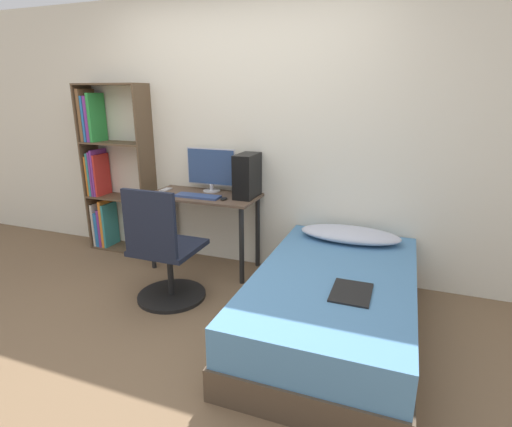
{
  "coord_description": "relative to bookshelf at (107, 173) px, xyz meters",
  "views": [
    {
      "loc": [
        1.43,
        -1.92,
        1.65
      ],
      "look_at": [
        0.38,
        0.85,
        0.75
      ],
      "focal_mm": 28.0,
      "sensor_mm": 36.0,
      "label": 1
    }
  ],
  "objects": [
    {
      "name": "pillow",
      "position": [
        2.57,
        -0.12,
        -0.32
      ],
      "size": [
        0.82,
        0.36,
        0.11
      ],
      "color": "#B2B7C6",
      "rests_on": "bed"
    },
    {
      "name": "keyboard",
      "position": [
        1.2,
        -0.22,
        -0.09
      ],
      "size": [
        0.42,
        0.14,
        0.02
      ],
      "color": "#33477A",
      "rests_on": "desk"
    },
    {
      "name": "monitor",
      "position": [
        1.22,
        0.04,
        0.12
      ],
      "size": [
        0.5,
        0.17,
        0.42
      ],
      "color": "#B7B7BC",
      "rests_on": "desk"
    },
    {
      "name": "desk",
      "position": [
        1.21,
        -0.12,
        -0.23
      ],
      "size": [
        1.03,
        0.5,
        0.73
      ],
      "color": "brown",
      "rests_on": "ground_plane"
    },
    {
      "name": "bookshelf",
      "position": [
        0.0,
        0.0,
        0.0
      ],
      "size": [
        0.74,
        0.27,
        1.74
      ],
      "color": "brown",
      "rests_on": "ground_plane"
    },
    {
      "name": "wall_back",
      "position": [
        1.52,
        0.16,
        0.42
      ],
      "size": [
        8.0,
        0.05,
        2.5
      ],
      "color": "silver",
      "rests_on": "ground_plane"
    },
    {
      "name": "mouse",
      "position": [
        1.46,
        -0.22,
        -0.09
      ],
      "size": [
        0.06,
        0.09,
        0.02
      ],
      "color": "black",
      "rests_on": "desk"
    },
    {
      "name": "ground_plane",
      "position": [
        1.52,
        -1.41,
        -0.83
      ],
      "size": [
        14.0,
        14.0,
        0.0
      ],
      "primitive_type": "plane",
      "color": "brown"
    },
    {
      "name": "pc_tower",
      "position": [
        1.62,
        -0.04,
        0.09
      ],
      "size": [
        0.17,
        0.32,
        0.39
      ],
      "color": "black",
      "rests_on": "desk"
    },
    {
      "name": "magazine",
      "position": [
        2.72,
        -1.05,
        -0.37
      ],
      "size": [
        0.24,
        0.32,
        0.01
      ],
      "color": "black",
      "rests_on": "bed"
    },
    {
      "name": "bed",
      "position": [
        2.57,
        -0.8,
        -0.61
      ],
      "size": [
        1.08,
        1.87,
        0.46
      ],
      "color": "#4C3D2D",
      "rests_on": "ground_plane"
    },
    {
      "name": "phone",
      "position": [
        0.77,
        -0.08,
        -0.1
      ],
      "size": [
        0.07,
        0.14,
        0.01
      ],
      "color": "#B7B7BC",
      "rests_on": "desk"
    },
    {
      "name": "office_chair",
      "position": [
        1.22,
        -0.83,
        -0.47
      ],
      "size": [
        0.57,
        0.57,
        0.97
      ],
      "color": "black",
      "rests_on": "ground_plane"
    }
  ]
}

